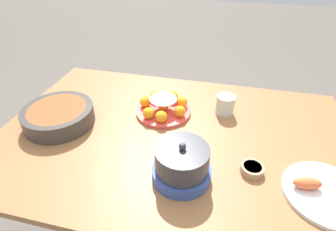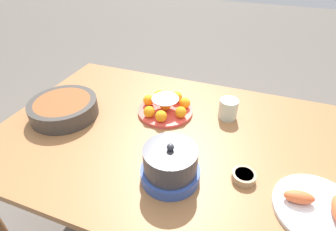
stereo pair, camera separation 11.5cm
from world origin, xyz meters
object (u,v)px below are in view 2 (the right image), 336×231
at_px(serving_bowl, 64,108).
at_px(sauce_bowl, 244,176).
at_px(cake_plate, 166,107).
at_px(dining_table, 171,149).
at_px(seafood_platter, 320,209).
at_px(cup_near, 228,109).
at_px(warming_pot, 170,165).

height_order(serving_bowl, sauce_bowl, serving_bowl).
bearing_deg(cake_plate, dining_table, 118.69).
relative_size(cake_plate, sauce_bowl, 3.14).
distance_m(dining_table, seafood_platter, 0.59).
bearing_deg(serving_bowl, seafood_platter, 171.96).
distance_m(cake_plate, sauce_bowl, 0.49).
bearing_deg(cup_near, serving_bowl, 19.33).
relative_size(serving_bowl, warming_pot, 1.48).
relative_size(sauce_bowl, cup_near, 0.90).
bearing_deg(sauce_bowl, warming_pot, 18.53).
distance_m(cake_plate, serving_bowl, 0.47).
relative_size(seafood_platter, cup_near, 3.01).
bearing_deg(seafood_platter, warming_pot, 3.87).
bearing_deg(cake_plate, serving_bowl, 23.29).
bearing_deg(seafood_platter, dining_table, -18.90).
distance_m(serving_bowl, warming_pot, 0.61).
relative_size(dining_table, cake_plate, 5.77).
height_order(cake_plate, serving_bowl, cake_plate).
height_order(cake_plate, warming_pot, warming_pot).
xyz_separation_m(sauce_bowl, warming_pot, (0.24, 0.08, 0.05)).
bearing_deg(cake_plate, cup_near, -167.13).
relative_size(serving_bowl, seafood_platter, 1.11).
distance_m(sauce_bowl, warming_pot, 0.26).
xyz_separation_m(cup_near, warming_pot, (0.12, 0.43, 0.02)).
distance_m(serving_bowl, cup_near, 0.75).
bearing_deg(sauce_bowl, cake_plate, -35.72).
bearing_deg(sauce_bowl, dining_table, -23.90).
bearing_deg(cup_near, dining_table, 46.20).
bearing_deg(cake_plate, seafood_platter, 152.15).
relative_size(cake_plate, cup_near, 2.82).
relative_size(sauce_bowl, warming_pot, 0.40).
bearing_deg(cup_near, sauce_bowl, 108.66).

